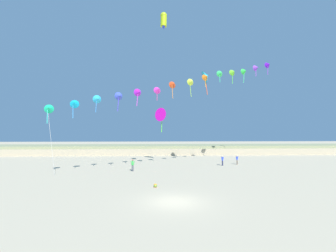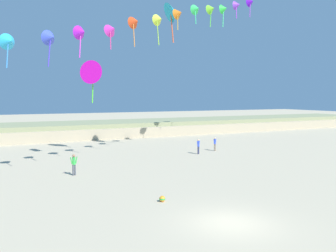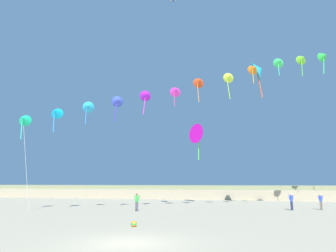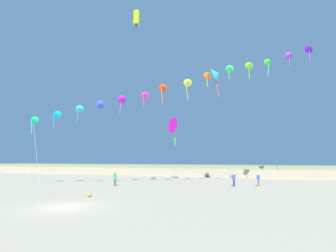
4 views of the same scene
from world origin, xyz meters
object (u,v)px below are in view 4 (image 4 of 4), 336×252
Objects in this scene: large_kite_mid_trail at (175,126)px; person_near_right at (115,178)px; beach_ball at (89,195)px; large_kite_high_solo at (217,74)px; person_mid_center at (234,179)px; large_kite_low_lead at (136,18)px; person_near_left at (258,179)px.

person_near_right is at bearing -111.81° from large_kite_mid_trail.
large_kite_high_solo is at bearing 61.46° from beach_ball.
person_mid_center is 0.73× the size of large_kite_low_lead.
large_kite_low_lead is 13.43m from large_kite_high_solo.
person_near_left is 15.32m from large_kite_high_solo.
large_kite_high_solo is (-2.17, 2.08, 14.40)m from person_mid_center.
large_kite_high_solo is (7.81, 9.79, -4.84)m from large_kite_low_lead.
large_kite_low_lead reaches higher than beach_ball.
large_kite_mid_trail is at bearing 68.19° from person_near_right.
person_near_left is 0.36× the size of large_kite_high_solo.
large_kite_mid_trail reaches higher than beach_ball.
person_near_left is 3.08m from person_mid_center.
person_near_right is 14.14m from large_kite_mid_trail.
large_kite_high_solo is at bearing -28.33° from large_kite_mid_trail.
large_kite_low_lead is at bearing -145.52° from person_near_left.
large_kite_mid_trail is 1.05× the size of large_kite_high_solo.
beach_ball is (-11.00, -14.15, -0.77)m from person_mid_center.
person_mid_center is at bearing 37.71° from large_kite_low_lead.
large_kite_high_solo is (12.09, 6.74, 14.37)m from person_near_right.
large_kite_mid_trail is at bearing 151.67° from large_kite_high_solo.
person_near_right is 15.00m from person_mid_center.
large_kite_mid_trail is (0.08, 13.96, -11.34)m from large_kite_low_lead.
person_mid_center is (14.26, 4.66, -0.03)m from person_near_right.
person_near_right is 0.75× the size of large_kite_low_lead.
large_kite_high_solo is at bearing 29.13° from person_near_right.
large_kite_mid_trail is at bearing 158.08° from person_near_left.
large_kite_low_lead is at bearing -90.34° from large_kite_mid_trail.
person_near_left is at bearing -21.92° from large_kite_mid_trail.
person_mid_center is 0.35× the size of large_kite_mid_trail.
large_kite_high_solo is (-5.04, 0.97, 14.44)m from person_near_left.
large_kite_low_lead reaches higher than person_near_right.
person_mid_center is 4.56× the size of beach_ball.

